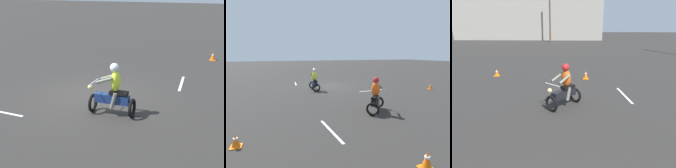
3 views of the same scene
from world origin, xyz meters
The scene contains 9 objects.
ground_plane centered at (0.00, 0.00, 0.00)m, with size 120.00×120.00×0.00m, color #2D2B28.
motorcycle_rider_foreground centered at (1.43, 1.35, 0.73)m, with size 0.70×1.51×1.66m.
motorcycle_rider_background centered at (-0.28, 7.19, 0.73)m, with size 1.38×1.45×1.66m.
traffic_cone_near_left centered at (0.79, 11.28, 0.22)m, with size 0.32×0.32×0.46m.
traffic_cone_near_right centered at (5.27, 8.68, 0.19)m, with size 0.32×0.32×0.39m.
traffic_cone_mid_center centered at (-7.22, 3.84, 0.21)m, with size 0.32×0.32×0.44m.
lane_stripe_n centered at (2.31, 8.53, 0.00)m, with size 0.10×2.05×0.01m, color silver.
lane_stripe_w centered at (-2.54, 2.89, 0.00)m, with size 0.10×2.01×0.01m, color silver.
lane_stripe_s centered at (2.49, -2.15, 0.00)m, with size 0.10×1.87×0.01m, color silver.
Camera 2 is at (3.99, 14.13, 2.69)m, focal length 28.00 mm.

